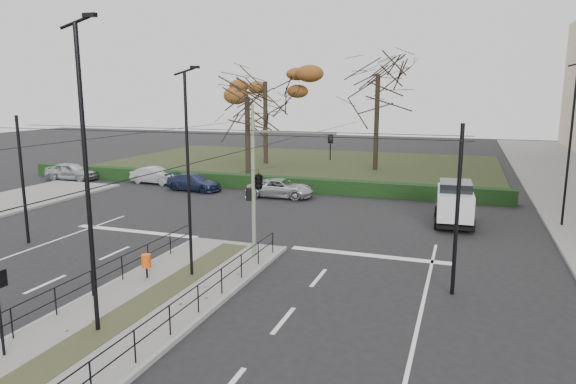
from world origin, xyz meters
name	(u,v)px	position (x,y,z in m)	size (l,w,h in m)	color
ground	(184,281)	(0.00, 0.00, 0.00)	(140.00, 140.00, 0.00)	black
median_island	(146,304)	(0.00, -2.50, 0.07)	(4.40, 15.00, 0.14)	slate
park	(298,164)	(-6.00, 32.00, 0.05)	(38.00, 26.00, 0.10)	#242E17
hedge	(242,181)	(-6.00, 18.60, 0.50)	(38.00, 1.00, 1.00)	black
median_railing	(142,280)	(0.00, -2.60, 0.98)	(4.14, 13.24, 0.92)	black
catenary	(202,185)	(0.00, 1.62, 3.42)	(20.00, 34.00, 6.00)	black
traffic_light	(261,179)	(1.75, 3.43, 3.48)	(3.90, 2.21, 5.74)	gray
litter_bin	(146,261)	(-1.30, -0.50, 0.79)	(0.36, 0.36, 0.92)	black
streetlamp_median_near	(87,178)	(-0.12, -4.67, 4.65)	(0.74, 0.15, 8.87)	black
streetlamp_median_far	(189,173)	(0.13, 0.37, 4.10)	(0.65, 0.13, 7.78)	black
streetlamp_sidewalk	(571,143)	(14.79, 13.53, 4.46)	(0.71, 0.15, 8.50)	black
parked_car_first	(71,171)	(-20.51, 17.09, 0.72)	(1.71, 4.25, 1.45)	#A7AAAF
parked_car_second	(155,175)	(-13.19, 17.98, 0.65)	(1.37, 3.93, 1.29)	#A7AAAF
parked_car_third	(194,182)	(-8.83, 16.39, 0.61)	(1.71, 4.20, 1.22)	#1B2441
parked_car_fourth	(281,188)	(-2.01, 16.18, 0.63)	(2.08, 4.50, 1.25)	#A7AAAF
white_van	(455,202)	(9.34, 12.38, 1.22)	(2.19, 4.42, 2.33)	silver
rust_tree	(265,82)	(-9.15, 31.35, 8.07)	(8.49, 8.49, 10.50)	black
bare_tree_center	(378,81)	(1.95, 30.59, 8.02)	(7.31, 7.31, 11.35)	black
bare_tree_near	(247,103)	(-7.71, 23.66, 6.20)	(6.37, 6.37, 8.75)	black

